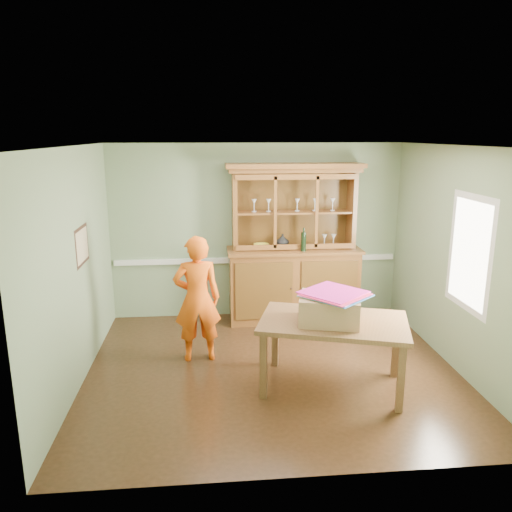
{
  "coord_description": "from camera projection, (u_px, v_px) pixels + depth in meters",
  "views": [
    {
      "loc": [
        -0.73,
        -5.6,
        2.84
      ],
      "look_at": [
        -0.16,
        0.4,
        1.35
      ],
      "focal_mm": 35.0,
      "sensor_mm": 36.0,
      "label": 1
    }
  ],
  "objects": [
    {
      "name": "cardboard_box",
      "position": [
        330.0,
        309.0,
        5.47
      ],
      "size": [
        0.75,
        0.66,
        0.3
      ],
      "primitive_type": "cube",
      "rotation": [
        0.0,
        0.0,
        -0.26
      ],
      "color": "#A77756",
      "rests_on": "dining_table"
    },
    {
      "name": "chair_rail",
      "position": [
        257.0,
        260.0,
        7.85
      ],
      "size": [
        4.41,
        0.05,
        0.08
      ],
      "primitive_type": "cube",
      "color": "white",
      "rests_on": "wall_back"
    },
    {
      "name": "kite_stack",
      "position": [
        334.0,
        294.0,
        5.42
      ],
      "size": [
        0.83,
        0.83,
        0.04
      ],
      "rotation": [
        0.0,
        0.0,
        0.8
      ],
      "color": "#37BE75",
      "rests_on": "cardboard_box"
    },
    {
      "name": "ceiling",
      "position": [
        274.0,
        146.0,
        5.51
      ],
      "size": [
        4.5,
        4.5,
        0.0
      ],
      "primitive_type": "plane",
      "rotation": [
        3.14,
        0.0,
        0.0
      ],
      "color": "white",
      "rests_on": "wall_back"
    },
    {
      "name": "floor",
      "position": [
        272.0,
        369.0,
        6.16
      ],
      "size": [
        4.5,
        4.5,
        0.0
      ],
      "primitive_type": "plane",
      "color": "#462916",
      "rests_on": "ground"
    },
    {
      "name": "framed_map",
      "position": [
        82.0,
        245.0,
        5.88
      ],
      "size": [
        0.03,
        0.6,
        0.46
      ],
      "color": "#361F15",
      "rests_on": "wall_left"
    },
    {
      "name": "china_hutch",
      "position": [
        293.0,
        266.0,
        7.68
      ],
      "size": [
        2.05,
        0.68,
        2.41
      ],
      "color": "brown",
      "rests_on": "floor"
    },
    {
      "name": "wall_right",
      "position": [
        457.0,
        259.0,
        6.04
      ],
      "size": [
        0.0,
        4.0,
        4.0
      ],
      "primitive_type": "plane",
      "rotation": [
        1.57,
        0.0,
        -1.57
      ],
      "color": "gray",
      "rests_on": "floor"
    },
    {
      "name": "wall_back",
      "position": [
        257.0,
        231.0,
        7.77
      ],
      "size": [
        4.5,
        0.0,
        4.5
      ],
      "primitive_type": "plane",
      "rotation": [
        1.57,
        0.0,
        0.0
      ],
      "color": "gray",
      "rests_on": "floor"
    },
    {
      "name": "wall_front",
      "position": [
        305.0,
        328.0,
        3.9
      ],
      "size": [
        4.5,
        0.0,
        4.5
      ],
      "primitive_type": "plane",
      "rotation": [
        -1.57,
        0.0,
        0.0
      ],
      "color": "gray",
      "rests_on": "floor"
    },
    {
      "name": "dining_table",
      "position": [
        333.0,
        328.0,
        5.58
      ],
      "size": [
        1.83,
        1.4,
        0.81
      ],
      "rotation": [
        0.0,
        0.0,
        -0.29
      ],
      "color": "brown",
      "rests_on": "floor"
    },
    {
      "name": "person",
      "position": [
        197.0,
        299.0,
        6.27
      ],
      "size": [
        0.62,
        0.44,
        1.62
      ],
      "primitive_type": "imported",
      "rotation": [
        0.0,
        0.0,
        3.22
      ],
      "color": "#FF5D10",
      "rests_on": "floor"
    },
    {
      "name": "window_panel",
      "position": [
        469.0,
        253.0,
        5.72
      ],
      "size": [
        0.03,
        0.96,
        1.36
      ],
      "color": "white",
      "rests_on": "wall_right"
    },
    {
      "name": "wall_left",
      "position": [
        76.0,
        269.0,
        5.63
      ],
      "size": [
        0.0,
        4.0,
        4.0
      ],
      "primitive_type": "plane",
      "rotation": [
        1.57,
        0.0,
        1.57
      ],
      "color": "gray",
      "rests_on": "floor"
    }
  ]
}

